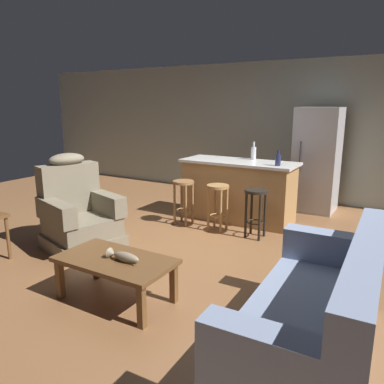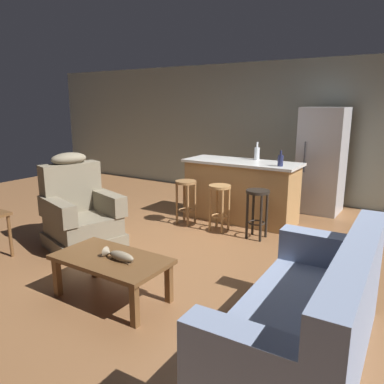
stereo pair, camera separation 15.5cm
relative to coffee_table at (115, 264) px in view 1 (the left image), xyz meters
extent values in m
plane|color=brown|center=(-0.05, 1.56, -0.36)|extent=(12.00, 12.00, 0.00)
cube|color=#939E93|center=(-0.05, 4.68, 0.94)|extent=(12.00, 0.05, 2.60)
cube|color=brown|center=(0.00, 0.00, 0.04)|extent=(1.10, 0.60, 0.04)
cube|color=brown|center=(-0.49, -0.24, -0.17)|extent=(0.06, 0.06, 0.38)
cube|color=brown|center=(0.49, -0.24, -0.17)|extent=(0.06, 0.06, 0.38)
cube|color=brown|center=(-0.49, 0.24, -0.17)|extent=(0.06, 0.06, 0.38)
cube|color=brown|center=(0.49, 0.24, -0.17)|extent=(0.06, 0.06, 0.38)
cube|color=#4C3823|center=(0.14, -0.01, 0.06)|extent=(0.22, 0.07, 0.01)
ellipsoid|color=gray|center=(0.14, -0.01, 0.10)|extent=(0.28, 0.09, 0.09)
cone|color=gray|center=(-0.03, -0.01, 0.10)|extent=(0.06, 0.10, 0.10)
cube|color=#8493B2|center=(1.76, 0.07, -0.26)|extent=(0.90, 1.92, 0.20)
cube|color=#8493B2|center=(1.76, 0.07, -0.05)|extent=(0.90, 1.92, 0.22)
cube|color=#8493B2|center=(2.08, 0.08, 0.32)|extent=(0.26, 1.91, 0.52)
cube|color=#8493B2|center=(1.79, -0.78, 0.20)|extent=(0.85, 0.23, 0.28)
cube|color=#8493B2|center=(1.74, 0.92, 0.20)|extent=(0.85, 0.23, 0.28)
cube|color=#756B56|center=(-1.26, 0.77, -0.27)|extent=(1.05, 1.05, 0.18)
cube|color=#756B56|center=(-1.26, 0.77, -0.06)|extent=(0.98, 0.95, 0.24)
cube|color=#756B56|center=(-1.55, 0.86, 0.38)|extent=(0.45, 0.79, 0.64)
ellipsoid|color=#756B56|center=(-1.55, 0.86, 0.76)|extent=(0.39, 0.52, 0.16)
cube|color=#756B56|center=(-1.15, 1.08, 0.19)|extent=(0.82, 0.40, 0.26)
cube|color=#756B56|center=(-1.34, 0.45, 0.19)|extent=(0.82, 0.40, 0.26)
cylinder|color=brown|center=(-1.75, 0.07, -0.10)|extent=(0.04, 0.04, 0.52)
cube|color=#AD7F4C|center=(-0.05, 2.91, 0.09)|extent=(1.71, 0.63, 0.91)
cube|color=silver|center=(-0.05, 2.91, 0.57)|extent=(1.80, 0.70, 0.04)
cylinder|color=olive|center=(-0.67, 2.28, 0.30)|extent=(0.32, 0.32, 0.04)
torus|color=olive|center=(-0.67, 2.28, -0.14)|extent=(0.23, 0.23, 0.02)
cylinder|color=olive|center=(-0.77, 2.18, -0.04)|extent=(0.04, 0.04, 0.64)
cylinder|color=olive|center=(-0.57, 2.18, -0.04)|extent=(0.04, 0.04, 0.64)
cylinder|color=olive|center=(-0.77, 2.38, -0.04)|extent=(0.04, 0.04, 0.64)
cylinder|color=olive|center=(-0.57, 2.38, -0.04)|extent=(0.04, 0.04, 0.64)
cylinder|color=#A87A47|center=(-0.09, 2.28, 0.30)|extent=(0.32, 0.32, 0.04)
torus|color=#A87A47|center=(-0.09, 2.28, -0.14)|extent=(0.23, 0.23, 0.02)
cylinder|color=#A87A47|center=(-0.19, 2.18, -0.04)|extent=(0.04, 0.04, 0.64)
cylinder|color=#A87A47|center=(0.01, 2.18, -0.04)|extent=(0.04, 0.04, 0.64)
cylinder|color=#A87A47|center=(-0.19, 2.38, -0.04)|extent=(0.04, 0.04, 0.64)
cylinder|color=#A87A47|center=(0.01, 2.38, -0.04)|extent=(0.04, 0.04, 0.64)
cylinder|color=black|center=(0.49, 2.28, 0.30)|extent=(0.32, 0.32, 0.04)
torus|color=black|center=(0.49, 2.28, -0.14)|extent=(0.23, 0.23, 0.02)
cylinder|color=black|center=(0.39, 2.18, -0.04)|extent=(0.04, 0.04, 0.64)
cylinder|color=black|center=(0.59, 2.18, -0.04)|extent=(0.04, 0.04, 0.64)
cylinder|color=black|center=(0.39, 2.38, -0.04)|extent=(0.04, 0.04, 0.64)
cylinder|color=black|center=(0.59, 2.38, -0.04)|extent=(0.04, 0.04, 0.64)
cube|color=#B7B7BC|center=(0.86, 4.11, 0.52)|extent=(0.70, 0.66, 1.76)
cylinder|color=#333338|center=(0.67, 3.76, 0.60)|extent=(0.02, 0.02, 0.50)
cylinder|color=silver|center=(0.08, 3.17, 0.68)|extent=(0.08, 0.08, 0.20)
cylinder|color=silver|center=(0.08, 3.17, 0.82)|extent=(0.03, 0.03, 0.08)
cylinder|color=#23284C|center=(0.61, 2.76, 0.66)|extent=(0.08, 0.08, 0.16)
cylinder|color=#23284C|center=(0.61, 2.76, 0.78)|extent=(0.03, 0.03, 0.07)
camera|label=1|loc=(2.26, -2.41, 1.45)|focal=35.00mm
camera|label=2|loc=(2.39, -2.33, 1.45)|focal=35.00mm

